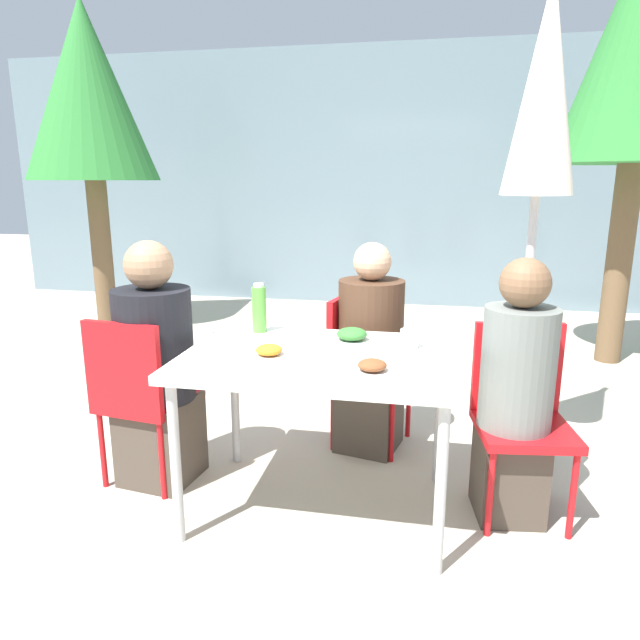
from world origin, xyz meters
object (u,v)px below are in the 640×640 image
Objects in this scene: person_right at (515,398)px; chair_right at (520,405)px; person_far at (370,355)px; tree_behind_left at (88,94)px; bottle at (259,309)px; chair_far at (359,359)px; closed_umbrella at (543,112)px; chair_left at (139,390)px; drinking_cup at (409,339)px; salad_bowl at (220,352)px; person_left at (156,372)px.

chair_right is at bearing -121.87° from person_right.
tree_behind_left is (-2.99, 2.25, 1.74)m from person_far.
tree_behind_left is (-2.47, 2.61, 1.42)m from bottle.
closed_umbrella is at bearing 99.09° from chair_far.
person_far is 0.71m from bottle.
chair_left and chair_far have the same top height.
drinking_cup is 0.52× the size of salad_bowl.
bottle is (0.47, 0.19, 0.30)m from person_left.
tree_behind_left reaches higher than chair_far.
person_far is 1.01m from salad_bowl.
chair_right and chair_far have the same top height.
closed_umbrella is 4.42m from tree_behind_left.
bottle is 0.76m from drinking_cup.
chair_far is 0.72m from bottle.
chair_right is 0.27× the size of tree_behind_left.
chair_left is 1.32m from drinking_cup.
person_right is 1.01× the size of person_far.
person_right reaches higher than chair_far.
chair_right is at bearing -4.65° from bottle.
drinking_cup is (-0.57, -0.52, -1.01)m from closed_umbrella.
chair_left is at bearing 158.92° from salad_bowl.
chair_left reaches higher than drinking_cup.
chair_far is at bearing 43.05° from chair_left.
tree_behind_left is (-2.92, 2.18, 1.79)m from chair_far.
closed_umbrella reaches higher than salad_bowl.
chair_right is 0.73× the size of person_far.
chair_far is 0.73× the size of person_far.
person_left is 0.56m from salad_bowl.
tree_behind_left reaches higher than closed_umbrella.
bottle is 2.84× the size of drinking_cup.
closed_umbrella is 0.77× the size of tree_behind_left.
person_left reaches higher than person_right.
bottle reaches higher than chair_right.
person_far is 7.08× the size of salad_bowl.
salad_bowl is 0.05× the size of tree_behind_left.
salad_bowl is at bearing -94.21° from bottle.
person_right is at bearing -8.84° from bottle.
chair_left is 0.12m from person_left.
chair_right is at bearing -97.38° from closed_umbrella.
chair_far is 4.06m from tree_behind_left.
chair_left is 0.35× the size of closed_umbrella.
chair_right is 0.73× the size of person_right.
bottle is (-1.25, 0.10, 0.37)m from chair_right.
salad_bowl is (-1.34, -0.84, -1.02)m from closed_umbrella.
chair_far is 5.19× the size of salad_bowl.
tree_behind_left reaches higher than bottle.
chair_left is 1.20m from chair_far.
chair_right is 5.19× the size of salad_bowl.
person_right is at bearing 12.09° from salad_bowl.
person_right is 1.37× the size of chair_far.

